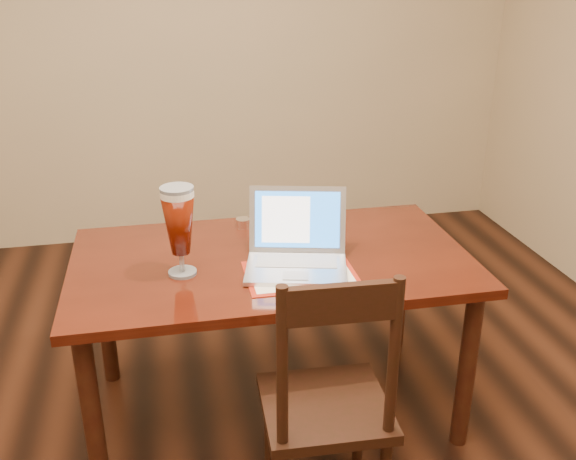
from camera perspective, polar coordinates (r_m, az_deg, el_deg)
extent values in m
cube|color=#CAAF87|center=(4.13, -11.18, 17.11)|extent=(4.50, 0.01, 2.70)
cube|color=#461409|center=(2.44, -1.47, -2.77)|extent=(1.50, 0.85, 0.04)
cylinder|color=#33190C|center=(2.32, -17.00, -15.63)|extent=(0.07, 0.07, 0.66)
cylinder|color=#33190C|center=(2.53, 15.61, -11.88)|extent=(0.07, 0.07, 0.66)
cylinder|color=#33190C|center=(2.90, -15.98, -7.15)|extent=(0.07, 0.07, 0.66)
cylinder|color=#33190C|center=(3.07, 9.97, -4.79)|extent=(0.07, 0.07, 0.66)
cube|color=#A3200F|center=(2.30, 1.13, -3.94)|extent=(0.39, 0.28, 0.00)
cube|color=white|center=(2.30, 1.13, -3.90)|extent=(0.36, 0.25, 0.00)
cube|color=silver|center=(2.31, 0.74, -3.49)|extent=(0.41, 0.33, 0.02)
cube|color=#BBBBC0|center=(2.35, 0.77, -2.75)|extent=(0.31, 0.18, 0.00)
cube|color=#ADADB2|center=(2.24, 0.70, -4.08)|extent=(0.10, 0.08, 0.00)
cube|color=silver|center=(2.40, 0.84, 0.94)|extent=(0.37, 0.16, 0.24)
cube|color=blue|center=(2.39, 0.84, 0.92)|extent=(0.32, 0.13, 0.20)
cube|color=white|center=(2.39, -0.19, 0.93)|extent=(0.19, 0.09, 0.17)
cylinder|color=silver|center=(2.33, -9.35, -3.73)|extent=(0.10, 0.10, 0.01)
cylinder|color=silver|center=(2.31, -9.42, -2.80)|extent=(0.02, 0.02, 0.07)
cylinder|color=silver|center=(2.21, -9.85, 3.21)|extent=(0.12, 0.12, 0.02)
cylinder|color=silver|center=(2.21, -9.88, 3.64)|extent=(0.12, 0.12, 0.01)
cylinder|color=white|center=(2.69, -4.01, 0.61)|extent=(0.06, 0.06, 0.04)
cylinder|color=white|center=(2.73, -1.30, 0.97)|extent=(0.06, 0.06, 0.04)
cube|color=black|center=(2.15, 3.32, -15.45)|extent=(0.42, 0.40, 0.04)
cylinder|color=black|center=(2.38, -1.64, -17.65)|extent=(0.04, 0.04, 0.39)
cylinder|color=black|center=(2.43, 6.31, -16.76)|extent=(0.04, 0.04, 0.39)
cylinder|color=black|center=(1.84, -0.52, -12.14)|extent=(0.03, 0.03, 0.52)
cylinder|color=black|center=(1.90, 9.38, -11.08)|extent=(0.03, 0.03, 0.52)
cube|color=black|center=(1.76, 4.72, -6.52)|extent=(0.33, 0.04, 0.11)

